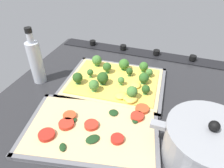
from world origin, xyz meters
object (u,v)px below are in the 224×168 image
baking_tray_front (114,84)px  oil_bottle (36,61)px  cooking_pot (206,145)px  veggie_pizza_back (92,127)px  baking_tray_back (92,129)px  broccoli_pizza (115,80)px

baking_tray_front → oil_bottle: (26.46, 6.64, 7.87)cm
cooking_pot → veggie_pizza_back: bearing=1.1°
baking_tray_back → cooking_pot: size_ratio=1.52×
oil_bottle → baking_tray_back: bearing=150.3°
baking_tray_back → broccoli_pizza: bearing=-88.4°
baking_tray_front → oil_bottle: size_ratio=1.79×
baking_tray_back → cooking_pot: 28.72cm
broccoli_pizza → baking_tray_front: bearing=-9.6°
broccoli_pizza → cooking_pot: size_ratio=1.28×
baking_tray_front → veggie_pizza_back: (-0.99, 22.12, 0.74)cm
baking_tray_front → baking_tray_back: 22.30cm
veggie_pizza_back → oil_bottle: oil_bottle is taller
oil_bottle → veggie_pizza_back: bearing=150.6°
cooking_pot → oil_bottle: 57.78cm
baking_tray_front → oil_bottle: oil_bottle is taller
baking_tray_front → cooking_pot: bearing=143.6°
broccoli_pizza → veggie_pizza_back: bearing=91.7°
baking_tray_back → cooking_pot: (-28.33, -0.73, 4.68)cm
baking_tray_front → baking_tray_back: (-0.94, 22.28, 0.00)cm
baking_tray_back → oil_bottle: size_ratio=1.98×
broccoli_pizza → veggie_pizza_back: size_ratio=0.91×
cooking_pot → oil_bottle: bearing=-15.0°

